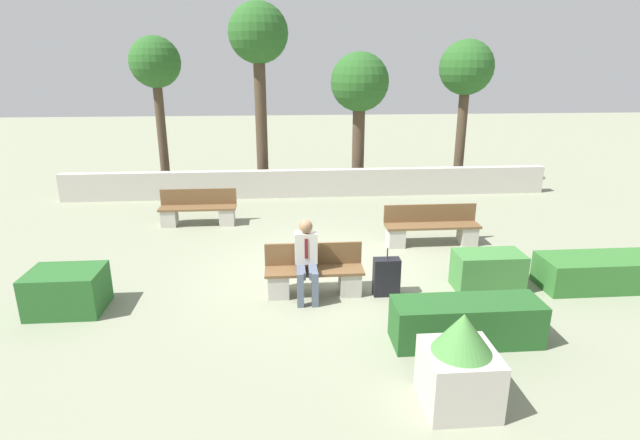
{
  "coord_description": "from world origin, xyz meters",
  "views": [
    {
      "loc": [
        -0.83,
        -8.81,
        3.86
      ],
      "look_at": [
        -0.09,
        0.5,
        0.9
      ],
      "focal_mm": 28.0,
      "sensor_mm": 36.0,
      "label": 1
    }
  ],
  "objects": [
    {
      "name": "ground_plane",
      "position": [
        0.0,
        0.0,
        0.0
      ],
      "size": [
        60.0,
        60.0,
        0.0
      ],
      "primitive_type": "plane",
      "color": "gray"
    },
    {
      "name": "perimeter_wall",
      "position": [
        0.0,
        5.73,
        0.41
      ],
      "size": [
        14.41,
        0.3,
        0.81
      ],
      "color": "#B7B2A8",
      "rests_on": "ground_plane"
    },
    {
      "name": "bench_front",
      "position": [
        -0.3,
        -0.89,
        0.33
      ],
      "size": [
        1.7,
        0.48,
        0.86
      ],
      "color": "brown",
      "rests_on": "ground_plane"
    },
    {
      "name": "bench_left_side",
      "position": [
        2.45,
        1.37,
        0.34
      ],
      "size": [
        2.08,
        0.48,
        0.86
      ],
      "rotation": [
        0.0,
        0.0,
        0.11
      ],
      "color": "brown",
      "rests_on": "ground_plane"
    },
    {
      "name": "bench_right_side",
      "position": [
        -2.9,
        3.21,
        0.33
      ],
      "size": [
        1.87,
        0.49,
        0.86
      ],
      "rotation": [
        0.0,
        0.0,
        0.17
      ],
      "color": "brown",
      "rests_on": "ground_plane"
    },
    {
      "name": "person_seated_man",
      "position": [
        -0.44,
        -1.03,
        0.76
      ],
      "size": [
        0.38,
        0.63,
        1.36
      ],
      "color": "#515B70",
      "rests_on": "ground_plane"
    },
    {
      "name": "hedge_block_near_left",
      "position": [
        4.82,
        -1.02,
        0.28
      ],
      "size": [
        2.15,
        0.85,
        0.56
      ],
      "color": "#33702D",
      "rests_on": "ground_plane"
    },
    {
      "name": "hedge_block_near_right",
      "position": [
        2.78,
        -0.93,
        0.34
      ],
      "size": [
        1.18,
        0.64,
        0.67
      ],
      "color": "#3D7A38",
      "rests_on": "ground_plane"
    },
    {
      "name": "hedge_block_mid_left",
      "position": [
        -4.32,
        -1.19,
        0.34
      ],
      "size": [
        1.14,
        0.85,
        0.69
      ],
      "color": "#286028",
      "rests_on": "ground_plane"
    },
    {
      "name": "hedge_block_mid_right",
      "position": [
        1.76,
        -2.64,
        0.32
      ],
      "size": [
        2.12,
        0.66,
        0.64
      ],
      "color": "#235623",
      "rests_on": "ground_plane"
    },
    {
      "name": "planter_corner_left",
      "position": [
        1.17,
        -3.99,
        0.55
      ],
      "size": [
        0.82,
        0.82,
        1.19
      ],
      "color": "#B7B2A8",
      "rests_on": "ground_plane"
    },
    {
      "name": "suitcase",
      "position": [
        0.93,
        -1.04,
        0.33
      ],
      "size": [
        0.45,
        0.23,
        0.87
      ],
      "color": "black",
      "rests_on": "ground_plane"
    },
    {
      "name": "tree_leftmost",
      "position": [
        -4.46,
        6.94,
        3.71
      ],
      "size": [
        1.5,
        1.5,
        4.62
      ],
      "color": "#473828",
      "rests_on": "ground_plane"
    },
    {
      "name": "tree_center_left",
      "position": [
        -1.4,
        6.58,
        4.45
      ],
      "size": [
        1.74,
        1.74,
        5.54
      ],
      "color": "#473828",
      "rests_on": "ground_plane"
    },
    {
      "name": "tree_center_right",
      "position": [
        1.59,
        6.6,
        3.17
      ],
      "size": [
        1.76,
        1.76,
        4.18
      ],
      "color": "#473828",
      "rests_on": "ground_plane"
    },
    {
      "name": "tree_rightmost",
      "position": [
        4.98,
        6.93,
        3.58
      ],
      "size": [
        1.69,
        1.69,
        4.56
      ],
      "color": "#473828",
      "rests_on": "ground_plane"
    }
  ]
}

